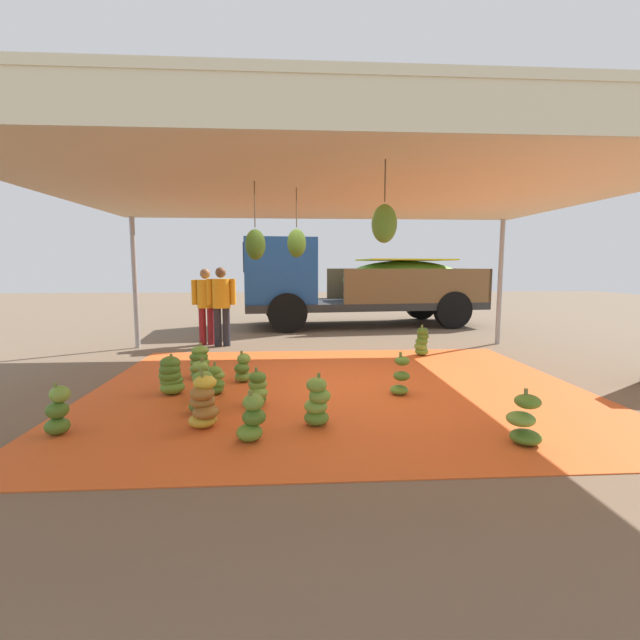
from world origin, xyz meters
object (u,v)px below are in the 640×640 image
banana_bunch_2 (171,376)px  banana_bunch_10 (317,403)px  worker_0 (206,300)px  worker_1 (221,300)px  banana_bunch_9 (243,369)px  banana_bunch_11 (58,412)px  banana_bunch_8 (204,383)px  banana_bunch_13 (200,363)px  cargo_truck_main (354,282)px  banana_bunch_12 (422,342)px  banana_bunch_1 (204,404)px  banana_bunch_4 (257,389)px  banana_bunch_7 (401,377)px  banana_bunch_0 (525,421)px  banana_bunch_6 (216,381)px  banana_bunch_3 (202,394)px  banana_bunch_5 (252,419)px

banana_bunch_2 → banana_bunch_10: (1.83, -1.27, 0.01)m
worker_0 → worker_1: size_ratio=0.98×
banana_bunch_9 → banana_bunch_11: size_ratio=0.87×
banana_bunch_8 → banana_bunch_9: 0.97m
banana_bunch_2 → banana_bunch_10: bearing=-34.8°
banana_bunch_8 → worker_1: 4.00m
banana_bunch_8 → banana_bunch_10: size_ratio=1.00×
banana_bunch_13 → cargo_truck_main: (3.11, 5.91, 0.98)m
banana_bunch_8 → banana_bunch_12: size_ratio=0.97×
banana_bunch_2 → worker_0: (-0.24, 3.78, 0.70)m
banana_bunch_11 → cargo_truck_main: bearing=63.2°
banana_bunch_9 → banana_bunch_1: bearing=-96.5°
banana_bunch_11 → worker_1: bearing=80.2°
banana_bunch_2 → banana_bunch_4: 1.28m
banana_bunch_1 → banana_bunch_7: banana_bunch_1 is taller
banana_bunch_8 → banana_bunch_13: 1.17m
worker_0 → banana_bunch_10: bearing=-67.7°
banana_bunch_7 → worker_0: (-3.22, 3.99, 0.71)m
banana_bunch_1 → banana_bunch_9: 1.80m
banana_bunch_4 → banana_bunch_1: bearing=-125.3°
banana_bunch_0 → banana_bunch_1: 3.14m
banana_bunch_1 → banana_bunch_7: bearing=24.0°
banana_bunch_6 → banana_bunch_7: banana_bunch_7 is taller
banana_bunch_3 → banana_bunch_0: bearing=-19.2°
banana_bunch_10 → banana_bunch_4: bearing=133.2°
banana_bunch_9 → banana_bunch_12: 3.58m
banana_bunch_10 → banana_bunch_12: (2.16, 3.55, 0.01)m
banana_bunch_5 → banana_bunch_13: size_ratio=0.91×
banana_bunch_6 → banana_bunch_11: size_ratio=0.80×
banana_bunch_1 → banana_bunch_13: banana_bunch_1 is taller
banana_bunch_12 → banana_bunch_13: size_ratio=1.07×
banana_bunch_4 → banana_bunch_10: 0.99m
worker_1 → banana_bunch_3: bearing=-84.2°
cargo_truck_main → banana_bunch_12: bearing=-81.4°
banana_bunch_0 → worker_0: 6.96m
banana_bunch_9 → cargo_truck_main: cargo_truck_main is taller
banana_bunch_0 → banana_bunch_8: 3.59m
banana_bunch_3 → banana_bunch_8: bearing=99.2°
banana_bunch_8 → banana_bunch_9: bearing=66.9°
banana_bunch_1 → banana_bunch_10: bearing=-1.2°
banana_bunch_7 → banana_bunch_10: bearing=-137.3°
banana_bunch_6 → banana_bunch_7: (2.40, -0.18, 0.05)m
banana_bunch_1 → banana_bunch_4: 0.85m
banana_bunch_5 → banana_bunch_8: 1.46m
cargo_truck_main → banana_bunch_9: bearing=-111.8°
banana_bunch_11 → banana_bunch_8: bearing=39.5°
banana_bunch_11 → worker_0: worker_0 is taller
banana_bunch_7 → banana_bunch_12: 2.69m
banana_bunch_10 → banana_bunch_13: banana_bunch_10 is taller
banana_bunch_5 → banana_bunch_9: (-0.32, 2.17, -0.02)m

